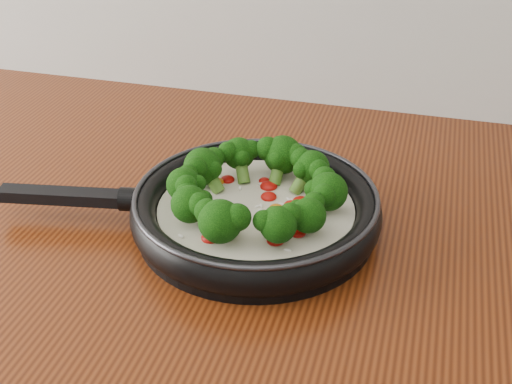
# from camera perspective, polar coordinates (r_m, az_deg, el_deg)

# --- Properties ---
(skillet) EXTENTS (0.47, 0.34, 0.08)m
(skillet) POSITION_cam_1_polar(r_m,az_deg,el_deg) (0.77, -0.20, -1.17)
(skillet) COLOR black
(skillet) RESTS_ON counter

